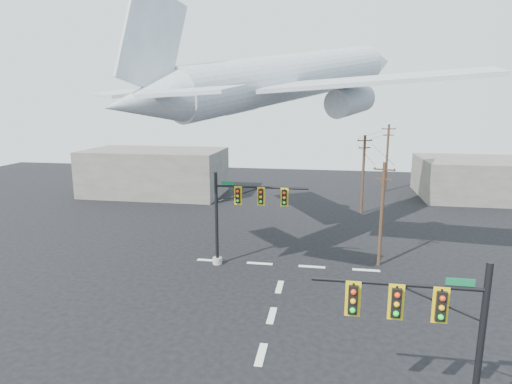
% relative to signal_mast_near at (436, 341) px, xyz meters
% --- Properties ---
extents(ground, '(120.00, 120.00, 0.00)m').
position_rel_signal_mast_near_xyz_m(ground, '(-6.94, 4.15, -3.90)').
color(ground, black).
rests_on(ground, ground).
extents(lane_markings, '(14.00, 21.20, 0.01)m').
position_rel_signal_mast_near_xyz_m(lane_markings, '(-6.94, 9.49, -3.89)').
color(lane_markings, silver).
rests_on(lane_markings, ground).
extents(signal_mast_near, '(6.28, 0.76, 6.94)m').
position_rel_signal_mast_near_xyz_m(signal_mast_near, '(0.00, 0.00, 0.00)').
color(signal_mast_near, gray).
rests_on(signal_mast_near, ground).
extents(signal_mast_far, '(7.19, 0.79, 7.15)m').
position_rel_signal_mast_near_xyz_m(signal_mast_far, '(-10.42, 15.49, 0.15)').
color(signal_mast_far, gray).
rests_on(signal_mast_far, ground).
extents(utility_pole_a, '(1.53, 0.62, 7.91)m').
position_rel_signal_mast_near_xyz_m(utility_pole_a, '(0.07, 17.36, 0.23)').
color(utility_pole_a, '#422D1C').
rests_on(utility_pole_a, ground).
extents(utility_pole_b, '(1.66, 0.83, 8.72)m').
position_rel_signal_mast_near_xyz_m(utility_pole_b, '(-0.15, 33.11, 0.66)').
color(utility_pole_b, '#422D1C').
rests_on(utility_pole_b, ground).
extents(utility_pole_c, '(1.88, 0.54, 9.29)m').
position_rel_signal_mast_near_xyz_m(utility_pole_c, '(3.97, 46.01, 0.96)').
color(utility_pole_c, '#422D1C').
rests_on(utility_pole_c, ground).
extents(power_lines, '(5.78, 28.66, 0.66)m').
position_rel_signal_mast_near_xyz_m(power_lines, '(0.86, 31.86, 4.10)').
color(power_lines, black).
extents(airliner, '(26.82, 29.58, 8.65)m').
position_rel_signal_mast_near_xyz_m(airliner, '(-7.13, 20.53, 10.15)').
color(airliner, silver).
extents(building_left, '(18.00, 10.00, 6.00)m').
position_rel_signal_mast_near_xyz_m(building_left, '(-26.94, 39.15, -0.90)').
color(building_left, slate).
rests_on(building_left, ground).
extents(building_right, '(14.00, 12.00, 5.00)m').
position_rel_signal_mast_near_xyz_m(building_right, '(15.06, 44.15, -1.40)').
color(building_right, slate).
rests_on(building_right, ground).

